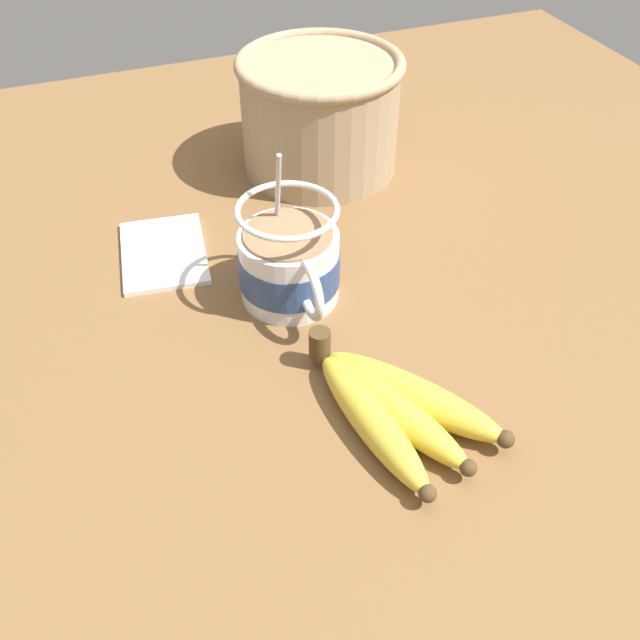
{
  "coord_description": "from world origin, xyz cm",
  "views": [
    {
      "loc": [
        46.95,
        -20.83,
        50.68
      ],
      "look_at": [
        2.89,
        -3.87,
        7.65
      ],
      "focal_mm": 40.0,
      "sensor_mm": 36.0,
      "label": 1
    }
  ],
  "objects": [
    {
      "name": "banana_bunch",
      "position": [
        12.19,
        -0.82,
        4.62
      ],
      "size": [
        18.83,
        13.3,
        4.12
      ],
      "color": "#4C381E",
      "rests_on": "table"
    },
    {
      "name": "table",
      "position": [
        0.0,
        0.0,
        1.48
      ],
      "size": [
        138.28,
        138.28,
        2.97
      ],
      "color": "brown",
      "rests_on": "ground"
    },
    {
      "name": "woven_basket",
      "position": [
        -29.81,
        8.72,
        10.46
      ],
      "size": [
        20.39,
        20.39,
        14.32
      ],
      "color": "tan",
      "rests_on": "table"
    },
    {
      "name": "napkin",
      "position": [
        -18.1,
        -14.29,
        3.27
      ],
      "size": [
        13.98,
        10.66,
        0.6
      ],
      "color": "white",
      "rests_on": "table"
    },
    {
      "name": "coffee_mug",
      "position": [
        -6.54,
        -3.49,
        7.14
      ],
      "size": [
        14.03,
        10.18,
        15.31
      ],
      "color": "silver",
      "rests_on": "table"
    }
  ]
}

